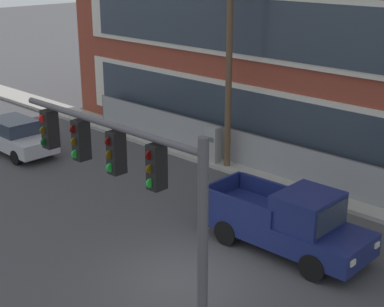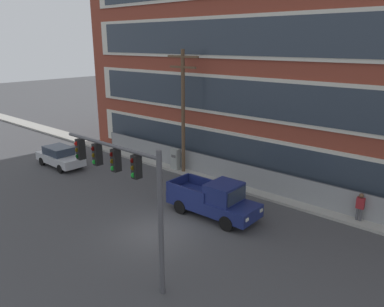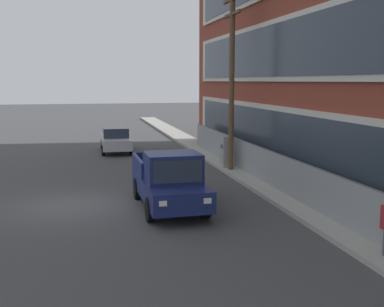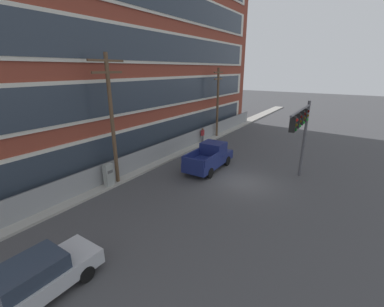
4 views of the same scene
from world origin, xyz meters
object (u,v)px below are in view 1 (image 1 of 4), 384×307
(electrical_cabinet, at_px, (213,146))
(utility_pole_near_corner, at_px, (229,52))
(pickup_truck_navy, at_px, (289,223))
(sedan_silver, at_px, (15,136))
(traffic_signal_mast, at_px, (132,185))

(electrical_cabinet, bearing_deg, utility_pole_near_corner, 2.20)
(pickup_truck_navy, relative_size, sedan_silver, 1.20)
(traffic_signal_mast, xyz_separation_m, pickup_truck_navy, (-0.55, 6.53, -3.29))
(sedan_silver, bearing_deg, pickup_truck_navy, 3.65)
(electrical_cabinet, bearing_deg, pickup_truck_navy, -31.04)
(pickup_truck_navy, xyz_separation_m, utility_pole_near_corner, (-6.07, 4.16, 3.95))
(utility_pole_near_corner, xyz_separation_m, electrical_cabinet, (-0.78, -0.03, -4.06))
(sedan_silver, xyz_separation_m, utility_pole_near_corner, (8.28, 5.07, 4.12))
(pickup_truck_navy, height_order, electrical_cabinet, pickup_truck_navy)
(sedan_silver, bearing_deg, traffic_signal_mast, -20.67)
(traffic_signal_mast, distance_m, sedan_silver, 16.29)
(pickup_truck_navy, bearing_deg, electrical_cabinet, 148.96)
(sedan_silver, distance_m, electrical_cabinet, 9.03)
(pickup_truck_navy, xyz_separation_m, sedan_silver, (-14.35, -0.91, -0.17))
(traffic_signal_mast, bearing_deg, utility_pole_near_corner, 121.77)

